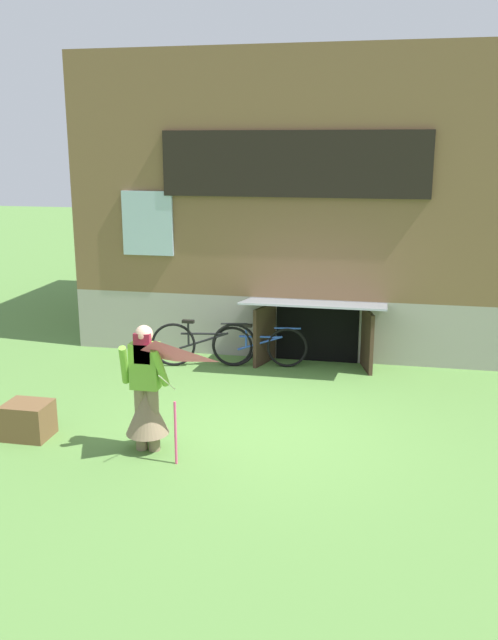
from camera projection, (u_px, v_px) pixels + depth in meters
ground_plane at (259, 426)px, 9.02m from camera, size 60.00×60.00×0.00m
log_house at (311, 198)px, 13.80m from camera, size 7.82×6.53×5.14m
person at (146, 399)px, 8.17m from camera, size 0.61×0.52×1.57m
kite at (156, 372)px, 7.47m from camera, size 0.82×0.90×1.42m
bicycle_blue at (260, 346)px, 11.38m from camera, size 1.59×0.22×0.73m
bicycle_black at (204, 344)px, 11.38m from camera, size 1.73×0.36×0.80m
wooden_crate at (28, 420)px, 8.64m from camera, size 0.56×0.47×0.46m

